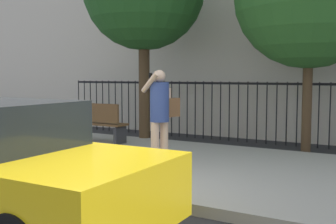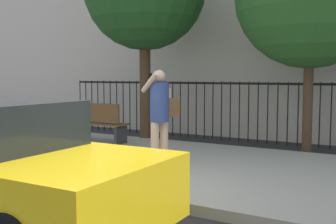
# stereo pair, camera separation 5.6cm
# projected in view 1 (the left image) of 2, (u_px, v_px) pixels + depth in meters

# --- Properties ---
(ground_plane) EXTENTS (60.00, 60.00, 0.00)m
(ground_plane) POSITION_uv_depth(u_px,v_px,m) (112.00, 201.00, 5.81)
(ground_plane) COLOR #28282B
(sidewalk) EXTENTS (28.00, 4.40, 0.15)m
(sidewalk) POSITION_uv_depth(u_px,v_px,m) (186.00, 166.00, 7.69)
(sidewalk) COLOR #9E9B93
(sidewalk) RESTS_ON ground
(iron_fence) EXTENTS (12.03, 0.04, 1.60)m
(iron_fence) POSITION_uv_depth(u_px,v_px,m) (252.00, 104.00, 10.79)
(iron_fence) COLOR black
(iron_fence) RESTS_ON ground
(pedestrian_on_phone) EXTENTS (0.57, 0.72, 1.70)m
(pedestrian_on_phone) POSITION_uv_depth(u_px,v_px,m) (161.00, 110.00, 7.45)
(pedestrian_on_phone) COLOR beige
(pedestrian_on_phone) RESTS_ON sidewalk
(street_bench) EXTENTS (1.60, 0.45, 0.95)m
(street_bench) POSITION_uv_depth(u_px,v_px,m) (95.00, 121.00, 10.00)
(street_bench) COLOR brown
(street_bench) RESTS_ON sidewalk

